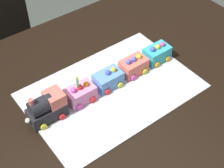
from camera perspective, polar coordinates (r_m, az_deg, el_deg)
name	(u,v)px	position (r m, az deg, el deg)	size (l,w,h in m)	color
dining_table	(119,101)	(1.33, 1.23, -2.95)	(1.40, 1.00, 0.74)	black
cake_board	(112,90)	(1.22, 0.00, -1.06)	(0.60, 0.40, 0.00)	silver
cake_locomotive	(47,108)	(1.12, -10.91, -3.91)	(0.14, 0.08, 0.12)	#232328
cake_car_tanker_bubblegum	(80,94)	(1.17, -5.32, -1.64)	(0.10, 0.08, 0.07)	pink
cake_car_caboose_sky_blue	(108,79)	(1.21, -0.66, 0.80)	(0.10, 0.08, 0.07)	#669EEA
cake_car_gondola_coral	(133,66)	(1.27, 3.61, 3.06)	(0.10, 0.08, 0.07)	#F27260
cake_car_hopper_turquoise	(157,53)	(1.33, 7.54, 5.10)	(0.10, 0.08, 0.07)	#38B7C6
birthday_candle	(77,81)	(1.12, -5.86, 0.47)	(0.01, 0.01, 0.05)	#66D872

